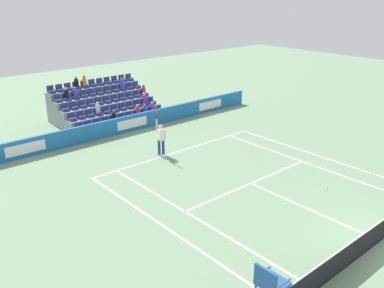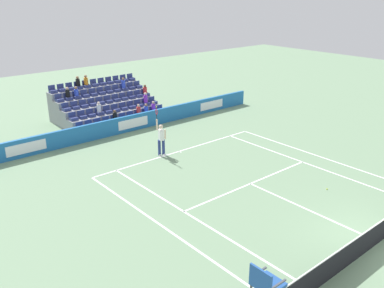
% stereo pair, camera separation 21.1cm
% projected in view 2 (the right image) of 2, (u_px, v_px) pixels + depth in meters
% --- Properties ---
extents(ground_plane, '(80.00, 80.00, 0.00)m').
position_uv_depth(ground_plane, '(379.00, 242.00, 15.48)').
color(ground_plane, gray).
extents(line_baseline, '(10.97, 0.10, 0.01)m').
position_uv_depth(line_baseline, '(179.00, 151.00, 23.98)').
color(line_baseline, white).
rests_on(line_baseline, ground).
extents(line_service, '(8.23, 0.10, 0.01)m').
position_uv_depth(line_service, '(250.00, 184.00, 20.05)').
color(line_service, white).
rests_on(line_service, ground).
extents(line_centre_service, '(0.10, 6.40, 0.01)m').
position_uv_depth(line_centre_service, '(306.00, 209.00, 17.76)').
color(line_centre_service, white).
rests_on(line_centre_service, ground).
extents(line_singles_sideline_left, '(0.10, 11.89, 0.01)m').
position_uv_depth(line_singles_sideline_left, '(191.00, 216.00, 17.25)').
color(line_singles_sideline_left, white).
rests_on(line_singles_sideline_left, ground).
extents(line_singles_sideline_right, '(0.10, 11.89, 0.01)m').
position_uv_depth(line_singles_sideline_right, '(309.00, 164.00, 22.21)').
color(line_singles_sideline_right, white).
rests_on(line_singles_sideline_right, ground).
extents(line_doubles_sideline_left, '(0.10, 11.89, 0.01)m').
position_uv_depth(line_doubles_sideline_left, '(164.00, 227.00, 16.42)').
color(line_doubles_sideline_left, white).
rests_on(line_doubles_sideline_left, ground).
extents(line_doubles_sideline_right, '(0.10, 11.89, 0.01)m').
position_uv_depth(line_doubles_sideline_right, '(324.00, 158.00, 23.04)').
color(line_doubles_sideline_right, white).
rests_on(line_doubles_sideline_right, ground).
extents(line_centre_mark, '(0.10, 0.20, 0.01)m').
position_uv_depth(line_centre_mark, '(180.00, 152.00, 23.91)').
color(line_centre_mark, white).
rests_on(line_centre_mark, ground).
extents(sponsor_barrier, '(20.79, 0.22, 1.06)m').
position_uv_depth(sponsor_barrier, '(132.00, 123.00, 27.29)').
color(sponsor_barrier, '#1E66AD').
rests_on(sponsor_barrier, ground).
extents(tennis_net, '(11.97, 0.10, 1.07)m').
position_uv_depth(tennis_net, '(381.00, 231.00, 15.30)').
color(tennis_net, '#33383D').
rests_on(tennis_net, ground).
extents(tennis_player, '(0.51, 0.43, 2.85)m').
position_uv_depth(tennis_player, '(161.00, 138.00, 23.12)').
color(tennis_player, navy).
rests_on(tennis_player, ground).
extents(stadium_stand, '(6.82, 4.75, 2.99)m').
position_uv_depth(stadium_stand, '(105.00, 107.00, 29.74)').
color(stadium_stand, gray).
rests_on(stadium_stand, ground).
extents(loose_tennis_ball, '(0.07, 0.07, 0.07)m').
position_uv_depth(loose_tennis_ball, '(327.00, 189.00, 19.46)').
color(loose_tennis_ball, '#D1E533').
rests_on(loose_tennis_ball, ground).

